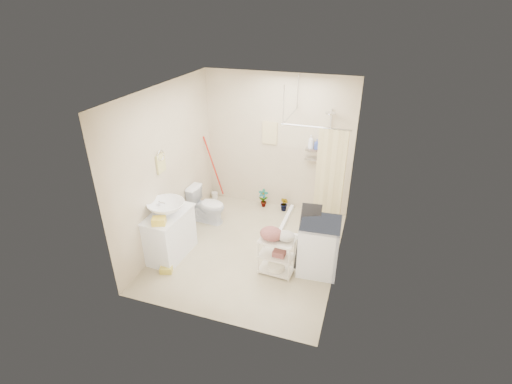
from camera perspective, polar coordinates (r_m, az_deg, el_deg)
floor at (r=6.24m, az=-0.89°, el=-8.79°), size 3.20×3.20×0.00m
ceiling at (r=5.15m, az=-1.11°, el=15.25°), size 2.80×3.20×0.04m
wall_back at (r=6.98m, az=3.34°, el=7.42°), size 2.80×0.04×2.60m
wall_front at (r=4.29m, az=-8.04°, el=-6.70°), size 2.80×0.04×2.60m
wall_left at (r=6.13m, az=-13.47°, el=3.76°), size 0.04×3.20×2.60m
wall_right at (r=5.32m, az=13.40°, el=-0.01°), size 0.04×3.20×2.60m
vanity at (r=6.06m, az=-13.09°, el=-6.38°), size 0.54×0.91×0.78m
sink at (r=5.81m, az=-13.64°, el=-2.39°), size 0.62×0.62×0.20m
counter_basket at (r=5.59m, az=-14.71°, el=-4.34°), size 0.24×0.21×0.11m
floor_basket at (r=5.90m, az=-13.64°, el=-11.32°), size 0.31×0.27×0.14m
toilet at (r=6.87m, az=-7.50°, el=-1.97°), size 0.69×0.42×0.68m
mop at (r=7.51m, az=-6.62°, el=3.66°), size 0.17×0.17×1.37m
potted_plant_a at (r=7.36m, az=1.12°, el=-0.97°), size 0.21×0.16×0.37m
potted_plant_b at (r=7.24m, az=4.38°, el=-1.85°), size 0.22×0.21×0.31m
hanging_towel at (r=6.94m, az=2.13°, el=9.06°), size 0.28×0.03×0.42m
towel_ring at (r=5.91m, az=-14.46°, el=4.49°), size 0.04×0.22×0.34m
tp_holder at (r=6.40m, az=-12.38°, el=-0.86°), size 0.08×0.12×0.14m
shower at (r=6.42m, az=9.32°, el=2.82°), size 1.10×1.10×2.10m
shampoo_bottle_a at (r=6.72m, az=8.45°, el=7.65°), size 0.11×0.11×0.25m
shampoo_bottle_b at (r=6.72m, az=9.34°, el=7.28°), size 0.10×0.10×0.18m
washing_machine at (r=5.67m, az=9.65°, el=-8.21°), size 0.61×0.63×0.84m
laundry_rack at (r=5.57m, az=3.17°, el=-9.37°), size 0.53×0.33×0.71m
ironing_board at (r=5.65m, az=7.99°, el=-6.83°), size 0.31×0.19×1.06m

